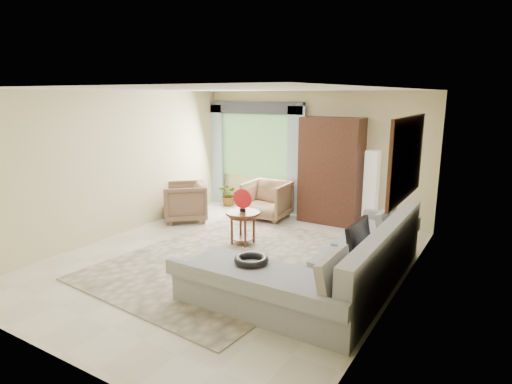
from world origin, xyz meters
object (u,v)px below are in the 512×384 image
Objects in this scene: coffee_table at (243,227)px; armchair_right at (267,200)px; armoire at (331,171)px; floor_lamp at (371,190)px; armchair_left at (185,202)px; sectional_sofa at (335,270)px; potted_plant at (229,195)px; tv_screen at (359,240)px.

coffee_table is 1.64m from armchair_right.
floor_lamp is (0.80, 0.06, -0.30)m from armoire.
armoire reaches higher than floor_lamp.
armchair_left is at bearing -147.95° from armchair_right.
armchair_right is at bearing -165.55° from floor_lamp.
armoire is at bearing -175.71° from floor_lamp.
coffee_table is at bearing -126.70° from floor_lamp.
sectional_sofa is at bearing -23.25° from coffee_table.
floor_lamp is at bearing 1.05° from potted_plant.
tv_screen is 0.86× the size of armchair_right.
tv_screen is 0.86× the size of armchair_left.
armchair_left is at bearing 161.48° from coffee_table.
coffee_table is 0.68× the size of armchair_left.
potted_plant is at bearing -178.95° from floor_lamp.
sectional_sofa is at bearing -159.39° from tv_screen.
floor_lamp reaches higher than potted_plant.
tv_screen is at bearing 20.61° from sectional_sofa.
armoire is (-1.50, 2.80, 0.33)m from tv_screen.
sectional_sofa is 3.45m from armchair_right.
armchair_right is 1.44m from armoire.
tv_screen is 2.94m from floor_lamp.
armchair_right is at bearing 105.23° from coffee_table.
tv_screen is 4.31m from armchair_left.
coffee_table is 2.66m from floor_lamp.
armchair_right is at bearing -19.62° from potted_plant.
sectional_sofa is 5.91× the size of coffee_table.
armchair_right is 1.36m from potted_plant.
tv_screen is at bearing -76.23° from floor_lamp.
floor_lamp is at bearing 103.77° from tv_screen.
armchair_right is at bearing 134.84° from sectional_sofa.
armoire is (2.57, 1.43, 0.66)m from armchair_left.
armoire is (0.76, 2.04, 0.74)m from coffee_table.
potted_plant is 0.35× the size of floor_lamp.
sectional_sofa is 6.59× the size of potted_plant.
floor_lamp is (-0.70, 2.86, 0.03)m from tv_screen.
armoire is at bearing 118.20° from tv_screen.
coffee_table reaches higher than potted_plant.
floor_lamp is (2.00, 0.51, 0.36)m from armchair_right.
sectional_sofa reaches higher than armchair_right.
armoire reaches higher than armchair_left.
floor_lamp is (-0.43, 2.96, 0.47)m from sectional_sofa.
sectional_sofa is at bearing 26.43° from armchair_left.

